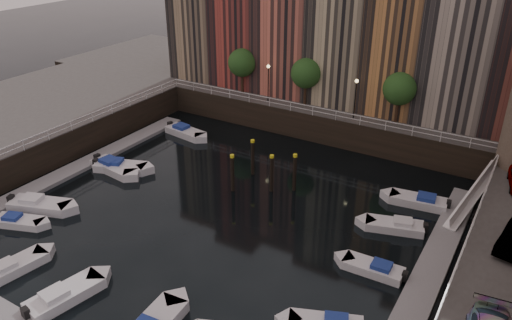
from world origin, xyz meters
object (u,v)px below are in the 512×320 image
Objects in this scene: gangway at (475,192)px; boat_left_2 at (113,167)px; mooring_pilings at (263,170)px; boat_left_0 at (18,221)px; boat_left_1 at (39,205)px.

gangway is 31.64m from boat_left_2.
gangway is 17.34m from mooring_pilings.
boat_left_1 reaches higher than boat_left_0.
gangway is 1.99× the size of boat_left_0.
gangway is at bearing 16.57° from mooring_pilings.
mooring_pilings is at bearing 26.44° from boat_left_2.
gangway is 1.66× the size of mooring_pilings.
boat_left_2 is at bearing 68.47° from boat_left_1.
gangway is 35.13m from boat_left_1.
boat_left_2 is (-13.47, -4.73, -1.24)m from mooring_pilings.
boat_left_1 is at bearing -149.67° from gangway.
boat_left_0 is (-13.12, -15.12, -1.33)m from mooring_pilings.
boat_left_0 is 0.78× the size of boat_left_2.
boat_left_1 is at bearing 82.63° from boat_left_0.
boat_left_2 is at bearing -162.17° from gangway.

